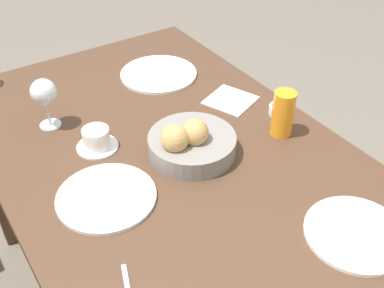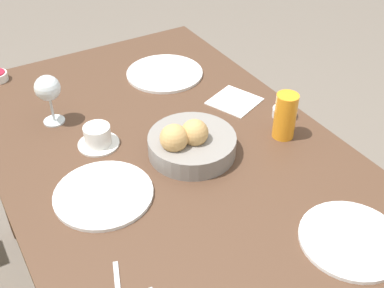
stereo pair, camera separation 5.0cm
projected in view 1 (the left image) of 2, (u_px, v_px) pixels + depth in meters
name	position (u px, v px, depth m)	size (l,w,h in m)	color
dining_table	(185.00, 190.00, 1.34)	(1.58, 0.90, 0.73)	#4C3323
bread_basket	(190.00, 143.00, 1.31)	(0.24, 0.24, 0.12)	gray
plate_near_left	(356.00, 234.00, 1.09)	(0.24, 0.24, 0.01)	white
plate_near_right	(159.00, 74.00, 1.68)	(0.27, 0.27, 0.01)	white
plate_far_center	(106.00, 197.00, 1.19)	(0.25, 0.25, 0.01)	white
juice_glass	(283.00, 113.00, 1.37)	(0.06, 0.06, 0.14)	orange
wine_glass	(44.00, 93.00, 1.37)	(0.08, 0.08, 0.16)	silver
coffee_cup	(97.00, 140.00, 1.34)	(0.12, 0.12, 0.06)	white
jam_bowl_honey	(280.00, 110.00, 1.48)	(0.07, 0.07, 0.03)	white
napkin	(230.00, 100.00, 1.55)	(0.18, 0.18, 0.00)	white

